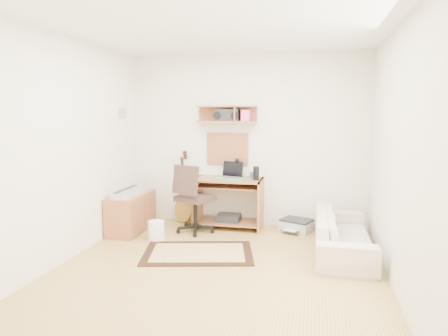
% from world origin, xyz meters
% --- Properties ---
extents(floor, '(3.60, 4.00, 0.01)m').
position_xyz_m(floor, '(0.00, 0.00, -0.01)').
color(floor, '#B08F49').
rests_on(floor, ground).
extents(ceiling, '(3.60, 4.00, 0.01)m').
position_xyz_m(ceiling, '(0.00, 0.00, 2.60)').
color(ceiling, white).
rests_on(ceiling, ground).
extents(back_wall, '(3.60, 0.01, 2.60)m').
position_xyz_m(back_wall, '(0.00, 2.00, 1.30)').
color(back_wall, silver).
rests_on(back_wall, ground).
extents(left_wall, '(0.01, 4.00, 2.60)m').
position_xyz_m(left_wall, '(-1.80, 0.00, 1.30)').
color(left_wall, silver).
rests_on(left_wall, ground).
extents(right_wall, '(0.01, 4.00, 2.60)m').
position_xyz_m(right_wall, '(1.80, 0.00, 1.30)').
color(right_wall, silver).
rests_on(right_wall, ground).
extents(wall_shelf, '(0.90, 0.25, 0.26)m').
position_xyz_m(wall_shelf, '(-0.30, 1.88, 1.70)').
color(wall_shelf, '#9F5E38').
rests_on(wall_shelf, back_wall).
extents(cork_board, '(0.64, 0.03, 0.49)m').
position_xyz_m(cork_board, '(-0.30, 1.98, 1.17)').
color(cork_board, '#A27F51').
rests_on(cork_board, back_wall).
extents(wall_photo, '(0.02, 0.20, 0.15)m').
position_xyz_m(wall_photo, '(-1.79, 1.50, 1.72)').
color(wall_photo, '#4C8CBF').
rests_on(wall_photo, left_wall).
extents(desk, '(1.00, 0.55, 0.75)m').
position_xyz_m(desk, '(-0.23, 1.73, 0.38)').
color(desk, '#9F5E38').
rests_on(desk, floor).
extents(laptop, '(0.40, 0.40, 0.25)m').
position_xyz_m(laptop, '(-0.21, 1.71, 0.88)').
color(laptop, silver).
rests_on(laptop, desk).
extents(speaker, '(0.09, 0.09, 0.20)m').
position_xyz_m(speaker, '(0.19, 1.68, 0.85)').
color(speaker, black).
rests_on(speaker, desk).
extents(desk_lamp, '(0.10, 0.10, 0.29)m').
position_xyz_m(desk_lamp, '(-0.07, 1.87, 0.89)').
color(desk_lamp, black).
rests_on(desk_lamp, desk).
extents(pencil_cup, '(0.06, 0.06, 0.09)m').
position_xyz_m(pencil_cup, '(0.11, 1.83, 0.80)').
color(pencil_cup, '#2E458A').
rests_on(pencil_cup, desk).
extents(boombox, '(0.36, 0.17, 0.19)m').
position_xyz_m(boombox, '(-0.29, 1.87, 1.68)').
color(boombox, black).
rests_on(boombox, wall_shelf).
extents(rug, '(1.49, 1.16, 0.02)m').
position_xyz_m(rug, '(-0.36, 0.52, 0.01)').
color(rug, beige).
rests_on(rug, floor).
extents(task_chair, '(0.67, 0.67, 1.01)m').
position_xyz_m(task_chair, '(-0.65, 1.40, 0.50)').
color(task_chair, '#35251F').
rests_on(task_chair, floor).
extents(cabinet, '(0.40, 0.90, 0.55)m').
position_xyz_m(cabinet, '(-1.58, 1.24, 0.28)').
color(cabinet, '#9F5E38').
rests_on(cabinet, floor).
extents(music_keyboard, '(0.24, 0.78, 0.07)m').
position_xyz_m(music_keyboard, '(-1.58, 1.24, 0.58)').
color(music_keyboard, '#B2B5BA').
rests_on(music_keyboard, cabinet).
extents(guitar, '(0.33, 0.24, 1.13)m').
position_xyz_m(guitar, '(-0.98, 1.86, 0.57)').
color(guitar, '#A88033').
rests_on(guitar, floor).
extents(waste_basket, '(0.29, 0.29, 0.26)m').
position_xyz_m(waste_basket, '(-1.06, 0.91, 0.13)').
color(waste_basket, white).
rests_on(waste_basket, floor).
extents(printer, '(0.54, 0.49, 0.16)m').
position_xyz_m(printer, '(0.78, 1.77, 0.08)').
color(printer, '#A5A8AA').
rests_on(printer, floor).
extents(sofa, '(0.49, 1.69, 0.66)m').
position_xyz_m(sofa, '(1.38, 0.93, 0.33)').
color(sofa, beige).
rests_on(sofa, floor).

